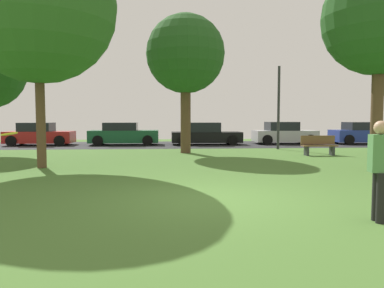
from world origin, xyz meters
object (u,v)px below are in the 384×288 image
Objects in this scene: oak_tree_left at (186,55)px; parked_car_red at (39,135)px; parked_car_green at (124,135)px; person_thrower at (380,166)px; oak_tree_center at (37,4)px; park_bench at (319,145)px; frisbee_disc at (9,134)px; street_lamp_post at (279,108)px; parked_car_blue at (364,134)px; parked_car_black at (205,135)px; oak_tree_right at (380,19)px; parked_car_silver at (284,134)px.

oak_tree_left is 1.65× the size of parked_car_red.
oak_tree_left is 1.55× the size of parked_car_green.
person_thrower is 21.40m from parked_car_red.
parked_car_red is at bearing 146.83° from oak_tree_left.
oak_tree_center is 12.41m from parked_car_red.
park_bench is (11.28, 3.40, -5.05)m from oak_tree_center.
parked_car_green is (5.23, -0.06, 0.01)m from parked_car_red.
frisbee_disc is 0.08× the size of parked_car_red.
person_thrower is at bearing -78.67° from oak_tree_left.
parked_car_red is (-3.59, 10.83, -4.87)m from oak_tree_center.
parked_car_green is at bearing 155.81° from street_lamp_post.
parked_car_green is at bearing -0.60° from parked_car_red.
oak_tree_left is at bearing -33.17° from parked_car_red.
parked_car_red is at bearing -26.57° from park_bench.
parked_car_blue is at bearing -1.11° from parked_car_green.
oak_tree_left is 11.35m from parked_car_red.
parked_car_black is at bearing -58.38° from park_bench.
street_lamp_post is at bearing -76.21° from park_bench.
frisbee_disc is at bearing -123.69° from street_lamp_post.
oak_tree_right is 0.82× the size of oak_tree_center.
parked_car_blue is at bearing 24.25° from oak_tree_left.
parked_car_green is at bearing 178.89° from parked_car_blue.
parked_car_green is (-3.62, 5.73, -4.10)m from oak_tree_left.
oak_tree_left reaches higher than street_lamp_post.
oak_tree_left is 7.57m from park_bench.
oak_tree_right is at bearing -94.79° from parked_car_silver.
street_lamp_post is at bearing 56.31° from frisbee_disc.
person_thrower is (2.48, -12.37, -3.83)m from oak_tree_left.
oak_tree_left is 12.57m from frisbee_disc.
oak_tree_right is 19.66m from parked_car_red.
parked_car_red is at bearing 139.61° from oak_tree_right.
parked_car_green is at bearing 89.70° from frisbee_disc.
parked_car_green is 2.70× the size of park_bench.
oak_tree_right is at bearing -49.06° from oak_tree_left.
frisbee_disc is at bearing -107.23° from parked_car_black.
oak_tree_right is 11.20m from frisbee_disc.
oak_tree_center is 2.02× the size of parked_car_red.
parked_car_red is at bearing 178.66° from parked_car_black.
person_thrower is at bearing -118.28° from parked_car_blue.
person_thrower reaches higher than parked_car_green.
parked_car_red is 1.01× the size of parked_car_silver.
parked_car_green is at bearing 81.37° from oak_tree_center.
oak_tree_center is at bearing -146.80° from street_lamp_post.
oak_tree_center reaches higher than parked_car_green.
oak_tree_right is 3.99× the size of person_thrower.
parked_car_blue is 0.93× the size of street_lamp_post.
parked_car_blue is 9.31m from park_bench.
oak_tree_right is 13.56m from parked_car_black.
parked_car_black is at bearing 133.62° from street_lamp_post.
street_lamp_post is (8.89, 13.33, 0.81)m from frisbee_disc.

